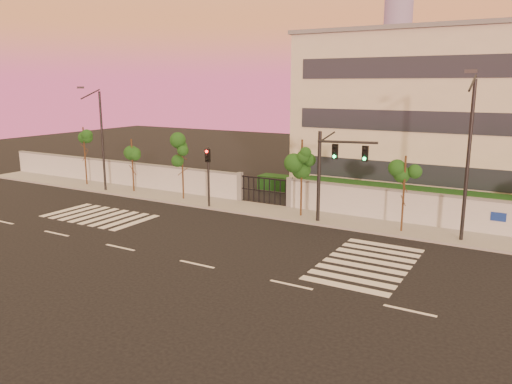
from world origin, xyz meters
TOP-DOWN VIEW (x-y plane):
  - ground at (0.00, 0.00)m, footprint 120.00×120.00m
  - sidewalk at (0.00, 10.50)m, footprint 60.00×3.00m
  - perimeter_wall at (0.10, 12.00)m, footprint 60.00×0.36m
  - hedge_row at (1.17, 14.74)m, footprint 41.00×4.25m
  - institutional_building at (9.00, 21.99)m, footprint 24.40×12.40m
  - road_markings at (-1.58, 3.76)m, footprint 57.00×7.62m
  - street_tree_a at (-19.33, 10.58)m, footprint 1.46×1.16m
  - street_tree_b at (-13.93, 10.50)m, footprint 1.56×1.24m
  - street_tree_c at (-8.88, 10.35)m, footprint 1.44×1.15m
  - street_tree_d at (0.70, 10.26)m, footprint 1.52×1.21m
  - street_tree_e at (7.19, 9.98)m, footprint 1.37×1.09m
  - traffic_signal_main at (2.83, 9.63)m, footprint 3.55×0.98m
  - traffic_signal_secondary at (-5.86, 9.29)m, footprint 0.33×0.33m
  - streetlight_west at (-16.22, 9.50)m, footprint 0.49×1.99m
  - streetlight_east at (10.40, 9.75)m, footprint 0.54×2.19m

SIDE VIEW (x-z plane):
  - ground at x=0.00m, z-range 0.00..0.00m
  - road_markings at x=-1.58m, z-range 0.00..0.02m
  - sidewalk at x=0.00m, z-range 0.00..0.15m
  - hedge_row at x=1.17m, z-range -0.08..1.72m
  - perimeter_wall at x=0.10m, z-range -0.03..2.17m
  - traffic_signal_secondary at x=-5.86m, z-range 0.57..4.84m
  - street_tree_b at x=-13.93m, z-range 1.01..5.28m
  - street_tree_e at x=7.19m, z-range 1.06..5.57m
  - traffic_signal_main at x=2.83m, z-range 0.75..6.42m
  - street_tree_c at x=-8.88m, z-range 1.16..6.09m
  - street_tree_a at x=-19.33m, z-range 1.17..6.14m
  - street_tree_d at x=0.70m, z-range 1.19..6.23m
  - streetlight_west at x=-16.22m, z-range 0.33..8.58m
  - streetlight_east at x=10.40m, z-range 0.37..9.46m
  - institutional_building at x=9.00m, z-range 0.03..12.28m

